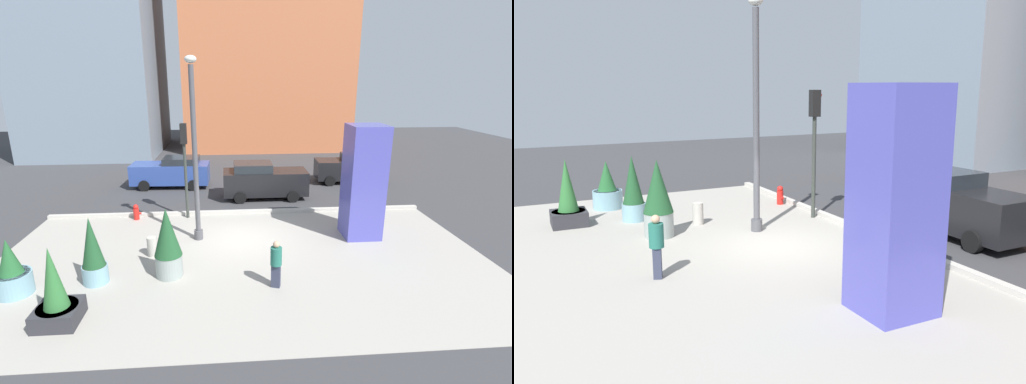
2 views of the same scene
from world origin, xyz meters
The scene contains 15 objects.
ground_plane centered at (0.00, 4.00, 0.00)m, with size 60.00×60.00×0.00m, color #38383A.
plaza_pavement centered at (0.00, -2.00, 0.00)m, with size 18.00×10.00×0.02m, color #9E998E.
curb_strip centered at (0.00, 3.12, 0.08)m, with size 18.00×0.24×0.16m, color #B7B2A8.
lamp_post centered at (-1.75, 0.19, 3.51)m, with size 0.44×0.44×7.18m.
art_pillar_blue centered at (4.99, 0.06, 2.32)m, with size 1.45×1.45×4.65m, color #4C4CAD.
potted_plant_curbside centered at (-4.87, -3.02, 1.06)m, with size 0.81×0.81×2.27m.
potted_plant_mid_plaza centered at (-7.15, -3.50, 0.70)m, with size 1.10×1.10×1.82m.
potted_plant_near_right centered at (-5.19, -5.10, 0.85)m, with size 1.13×1.13×2.24m.
potted_plant_near_left centered at (-2.53, -2.77, 1.21)m, with size 0.92×0.92×2.41m.
fire_hydrant centered at (-4.80, 2.66, 0.37)m, with size 0.36×0.26×0.75m.
concrete_bollard centered at (-3.38, -1.22, 0.38)m, with size 0.36×0.36×0.75m, color #B2ADA3.
traffic_light_far_side centered at (-2.43, 2.73, 3.02)m, with size 0.28×0.42×4.45m.
car_curb_west centered at (-3.84, 8.15, 0.93)m, with size 4.67×2.11×1.83m.
car_curb_east centered at (1.46, 5.54, 0.99)m, with size 4.55×2.03×1.98m.
pedestrian_on_sidewalk centered at (0.94, -3.75, 0.88)m, with size 0.46×0.46×1.58m.
Camera 2 is at (12.90, -6.75, 4.60)m, focal length 36.70 mm.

